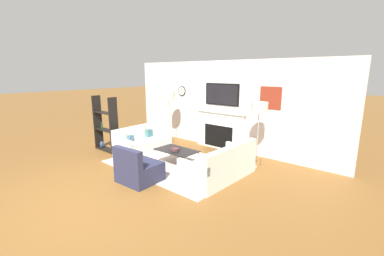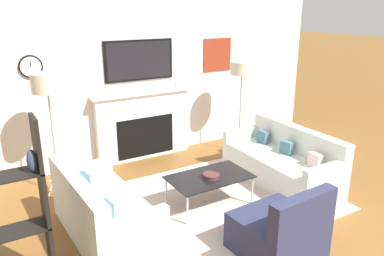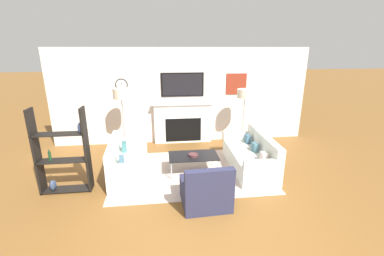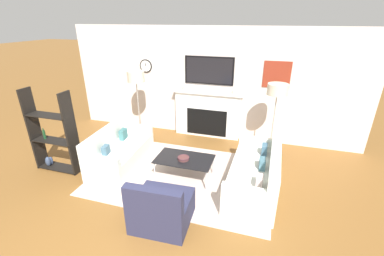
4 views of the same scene
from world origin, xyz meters
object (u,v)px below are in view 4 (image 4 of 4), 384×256
at_px(armchair, 161,209).
at_px(floor_lamp_left, 136,78).
at_px(coffee_table, 184,160).
at_px(decorative_bowl, 183,158).
at_px(couch_left, 119,152).
at_px(floor_lamp_right, 278,91).
at_px(couch_right, 257,175).
at_px(shelf_unit, 53,136).

relative_size(armchair, floor_lamp_left, 0.50).
height_order(coffee_table, floor_lamp_left, floor_lamp_left).
height_order(coffee_table, decorative_bowl, decorative_bowl).
bearing_deg(floor_lamp_left, armchair, -56.87).
distance_m(armchair, floor_lamp_left, 3.39).
bearing_deg(decorative_bowl, armchair, -86.79).
relative_size(couch_left, floor_lamp_right, 1.00).
xyz_separation_m(coffee_table, floor_lamp_left, (-1.65, 1.36, 1.17)).
height_order(floor_lamp_left, floor_lamp_right, floor_lamp_left).
bearing_deg(armchair, decorative_bowl, 93.21).
height_order(couch_right, decorative_bowl, couch_right).
bearing_deg(floor_lamp_left, floor_lamp_right, -0.00).
xyz_separation_m(couch_left, shelf_unit, (-1.11, -0.50, 0.45)).
bearing_deg(decorative_bowl, coffee_table, 82.97).
xyz_separation_m(couch_right, armchair, (-1.28, -1.31, -0.02)).
bearing_deg(floor_lamp_left, couch_right, -23.78).
height_order(armchair, floor_lamp_right, floor_lamp_right).
height_order(couch_left, couch_right, couch_right).
relative_size(coffee_table, decorative_bowl, 4.82).
distance_m(armchair, floor_lamp_right, 3.25).
bearing_deg(armchair, shelf_unit, 162.85).
bearing_deg(floor_lamp_right, coffee_table, -138.56).
relative_size(armchair, shelf_unit, 0.52).
distance_m(decorative_bowl, floor_lamp_left, 2.43).
distance_m(couch_left, coffee_table, 1.44).
height_order(armchair, coffee_table, armchair).
distance_m(coffee_table, decorative_bowl, 0.07).
bearing_deg(coffee_table, couch_right, 2.03).
relative_size(couch_left, shelf_unit, 0.99).
relative_size(couch_right, floor_lamp_left, 1.09).
relative_size(armchair, coffee_table, 0.80).
bearing_deg(couch_left, armchair, -41.00).
xyz_separation_m(couch_right, shelf_unit, (-3.88, -0.50, 0.45)).
height_order(couch_left, floor_lamp_left, floor_lamp_left).
xyz_separation_m(couch_right, floor_lamp_right, (0.21, 1.32, 1.21)).
relative_size(floor_lamp_right, shelf_unit, 0.99).
relative_size(couch_right, shelf_unit, 1.13).
bearing_deg(couch_right, floor_lamp_left, 156.22).
bearing_deg(couch_left, decorative_bowl, -3.66).
xyz_separation_m(floor_lamp_left, floor_lamp_right, (3.19, -0.00, -0.06)).
distance_m(couch_right, floor_lamp_left, 3.50).
distance_m(couch_right, decorative_bowl, 1.36).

